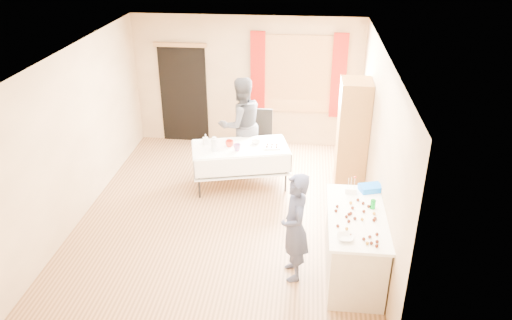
# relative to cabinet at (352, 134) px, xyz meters

# --- Properties ---
(floor) EXTENTS (4.50, 5.50, 0.02)m
(floor) POSITION_rel_cabinet_xyz_m (-1.99, -1.18, -0.95)
(floor) COLOR #9E7047
(floor) RESTS_ON ground
(ceiling) EXTENTS (4.50, 5.50, 0.02)m
(ceiling) POSITION_rel_cabinet_xyz_m (-1.99, -1.18, 1.67)
(ceiling) COLOR white
(ceiling) RESTS_ON floor
(wall_back) EXTENTS (4.50, 0.02, 2.60)m
(wall_back) POSITION_rel_cabinet_xyz_m (-1.99, 1.58, 0.36)
(wall_back) COLOR tan
(wall_back) RESTS_ON floor
(wall_front) EXTENTS (4.50, 0.02, 2.60)m
(wall_front) POSITION_rel_cabinet_xyz_m (-1.99, -3.94, 0.36)
(wall_front) COLOR tan
(wall_front) RESTS_ON floor
(wall_left) EXTENTS (0.02, 5.50, 2.60)m
(wall_left) POSITION_rel_cabinet_xyz_m (-4.25, -1.18, 0.36)
(wall_left) COLOR tan
(wall_left) RESTS_ON floor
(wall_right) EXTENTS (0.02, 5.50, 2.60)m
(wall_right) POSITION_rel_cabinet_xyz_m (0.27, -1.18, 0.36)
(wall_right) COLOR tan
(wall_right) RESTS_ON floor
(window_frame) EXTENTS (1.32, 0.06, 1.52)m
(window_frame) POSITION_rel_cabinet_xyz_m (-0.99, 1.54, 0.56)
(window_frame) COLOR olive
(window_frame) RESTS_ON wall_back
(window_pane) EXTENTS (1.20, 0.02, 1.40)m
(window_pane) POSITION_rel_cabinet_xyz_m (-0.99, 1.52, 0.56)
(window_pane) COLOR white
(window_pane) RESTS_ON wall_back
(curtain_left) EXTENTS (0.28, 0.06, 1.65)m
(curtain_left) POSITION_rel_cabinet_xyz_m (-1.77, 1.49, 0.56)
(curtain_left) COLOR maroon
(curtain_left) RESTS_ON wall_back
(curtain_right) EXTENTS (0.28, 0.06, 1.65)m
(curtain_right) POSITION_rel_cabinet_xyz_m (-0.21, 1.49, 0.56)
(curtain_right) COLOR maroon
(curtain_right) RESTS_ON wall_back
(doorway) EXTENTS (0.95, 0.04, 2.00)m
(doorway) POSITION_rel_cabinet_xyz_m (-3.29, 1.55, 0.06)
(doorway) COLOR black
(doorway) RESTS_ON floor
(door_lintel) EXTENTS (1.05, 0.06, 0.08)m
(door_lintel) POSITION_rel_cabinet_xyz_m (-3.29, 1.52, 1.08)
(door_lintel) COLOR olive
(door_lintel) RESTS_ON wall_back
(cabinet) EXTENTS (0.50, 0.60, 1.89)m
(cabinet) POSITION_rel_cabinet_xyz_m (0.00, 0.00, 0.00)
(cabinet) COLOR olive
(cabinet) RESTS_ON floor
(counter) EXTENTS (0.74, 1.55, 0.91)m
(counter) POSITION_rel_cabinet_xyz_m (-0.10, -2.50, -0.49)
(counter) COLOR beige
(counter) RESTS_ON floor
(party_table) EXTENTS (1.79, 1.21, 0.75)m
(party_table) POSITION_rel_cabinet_xyz_m (-1.89, -0.27, -0.50)
(party_table) COLOR black
(party_table) RESTS_ON floor
(chair) EXTENTS (0.45, 0.45, 1.04)m
(chair) POSITION_rel_cabinet_xyz_m (-1.65, 0.62, -0.63)
(chair) COLOR black
(chair) RESTS_ON floor
(girl) EXTENTS (0.69, 0.58, 1.49)m
(girl) POSITION_rel_cabinet_xyz_m (-0.88, -2.61, -0.20)
(girl) COLOR #272C48
(girl) RESTS_ON floor
(woman) EXTENTS (1.44, 1.42, 1.76)m
(woman) POSITION_rel_cabinet_xyz_m (-1.96, 0.38, -0.06)
(woman) COLOR black
(woman) RESTS_ON floor
(soda_can) EXTENTS (0.09, 0.09, 0.12)m
(soda_can) POSITION_rel_cabinet_xyz_m (0.11, -2.32, 0.03)
(soda_can) COLOR #037B1A
(soda_can) RESTS_ON counter
(mixing_bowl) EXTENTS (0.20, 0.20, 0.05)m
(mixing_bowl) POSITION_rel_cabinet_xyz_m (-0.29, -3.04, -0.01)
(mixing_bowl) COLOR white
(mixing_bowl) RESTS_ON counter
(foam_block) EXTENTS (0.15, 0.10, 0.08)m
(foam_block) POSITION_rel_cabinet_xyz_m (-0.15, -1.95, 0.01)
(foam_block) COLOR white
(foam_block) RESTS_ON counter
(blue_basket) EXTENTS (0.35, 0.28, 0.08)m
(blue_basket) POSITION_rel_cabinet_xyz_m (0.12, -1.86, 0.01)
(blue_basket) COLOR blue
(blue_basket) RESTS_ON counter
(pitcher) EXTENTS (0.14, 0.14, 0.22)m
(pitcher) POSITION_rel_cabinet_xyz_m (-2.29, -0.49, -0.08)
(pitcher) COLOR silver
(pitcher) RESTS_ON party_table
(cup_red) EXTENTS (0.18, 0.18, 0.11)m
(cup_red) POSITION_rel_cabinet_xyz_m (-2.07, -0.30, -0.14)
(cup_red) COLOR red
(cup_red) RESTS_ON party_table
(cup_rainbow) EXTENTS (0.19, 0.19, 0.11)m
(cup_rainbow) POSITION_rel_cabinet_xyz_m (-1.92, -0.45, -0.14)
(cup_rainbow) COLOR red
(cup_rainbow) RESTS_ON party_table
(small_bowl) EXTENTS (0.28, 0.28, 0.05)m
(small_bowl) POSITION_rel_cabinet_xyz_m (-1.63, -0.13, -0.17)
(small_bowl) COLOR white
(small_bowl) RESTS_ON party_table
(pastry_tray) EXTENTS (0.31, 0.24, 0.02)m
(pastry_tray) POSITION_rel_cabinet_xyz_m (-1.35, -0.27, -0.18)
(pastry_tray) COLOR white
(pastry_tray) RESTS_ON party_table
(bottle) EXTENTS (0.15, 0.15, 0.19)m
(bottle) POSITION_rel_cabinet_xyz_m (-2.48, -0.26, -0.10)
(bottle) COLOR white
(bottle) RESTS_ON party_table
(cake_balls) EXTENTS (0.52, 1.04, 0.04)m
(cake_balls) POSITION_rel_cabinet_xyz_m (-0.09, -2.66, -0.01)
(cake_balls) COLOR #3F2314
(cake_balls) RESTS_ON counter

